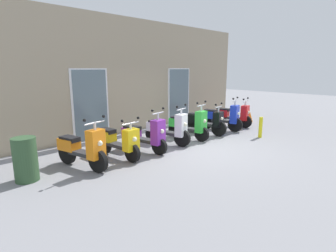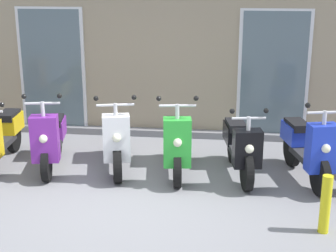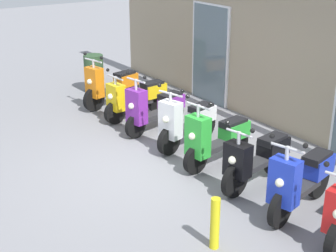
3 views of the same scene
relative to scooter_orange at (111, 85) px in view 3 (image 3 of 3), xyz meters
name	(u,v)px [view 3 (image 3 of 3)]	position (x,y,z in m)	size (l,w,h in m)	color
ground_plane	(150,169)	(3.28, -1.05, -0.49)	(40.00, 40.00, 0.00)	gray
storefront_facade	(285,36)	(3.28, 1.97, 1.43)	(10.99, 0.50, 3.94)	gray
scooter_orange	(111,85)	(0.00, 0.00, 0.00)	(0.71, 1.58, 1.27)	black
scooter_yellow	(136,97)	(1.02, 0.05, -0.03)	(0.59, 1.59, 1.12)	black
scooter_purple	(154,108)	(1.86, -0.04, -0.01)	(0.65, 1.54, 1.28)	black
scooter_white	(187,122)	(2.85, 0.02, -0.01)	(0.72, 1.54, 1.26)	black
scooter_green	(216,138)	(3.77, -0.04, 0.00)	(0.59, 1.53, 1.30)	black
scooter_black	(257,158)	(4.70, 0.01, -0.02)	(0.61, 1.59, 1.15)	black
scooter_blue	(301,180)	(5.64, -0.06, 0.02)	(0.69, 1.61, 1.28)	black
curb_bollard	(215,223)	(5.64, -1.60, -0.14)	(0.12, 0.12, 0.70)	yellow
trash_bin	(94,74)	(-1.18, 0.18, -0.02)	(0.47, 0.47, 0.93)	#2D4C2D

